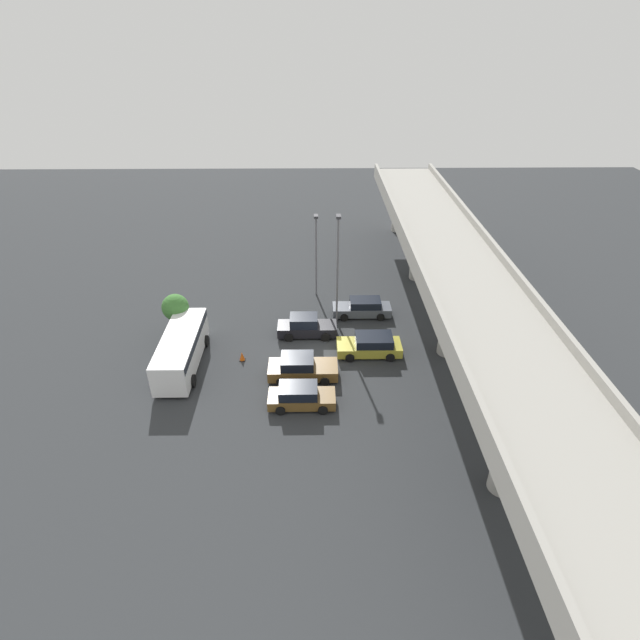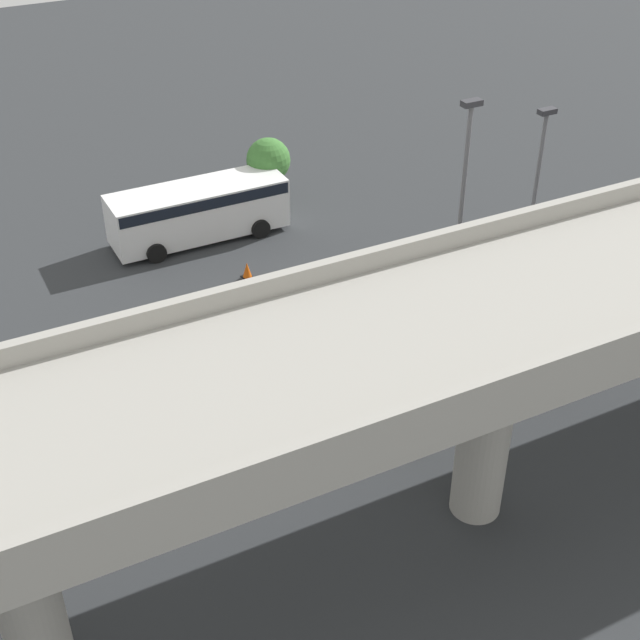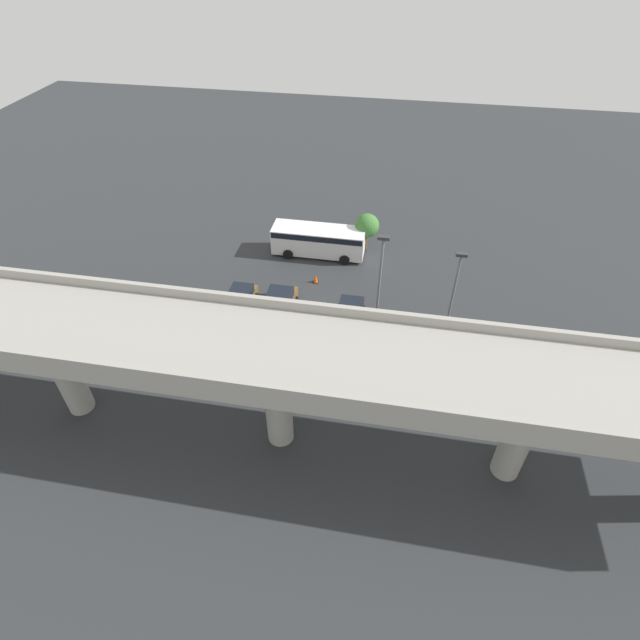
% 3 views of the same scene
% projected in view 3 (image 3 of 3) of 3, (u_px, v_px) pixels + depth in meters
% --- Properties ---
extents(ground_plane, '(107.64, 107.64, 0.00)m').
position_uv_depth(ground_plane, '(313.00, 327.00, 36.32)').
color(ground_plane, '#2D3033').
extents(highway_overpass, '(51.72, 6.25, 7.78)m').
position_uv_depth(highway_overpass, '(275.00, 362.00, 25.02)').
color(highway_overpass, '#9E9B93').
rests_on(highway_overpass, ground_plane).
extents(parked_car_0, '(1.98, 4.84, 1.51)m').
position_uv_depth(parked_car_0, '(385.00, 368.00, 32.17)').
color(parked_car_0, '#515660').
rests_on(parked_car_0, ground_plane).
extents(parked_car_1, '(1.98, 4.61, 1.70)m').
position_uv_depth(parked_car_1, '(349.00, 316.00, 36.03)').
color(parked_car_1, black).
rests_on(parked_car_1, ground_plane).
extents(parked_car_2, '(2.26, 4.75, 1.53)m').
position_uv_depth(parked_car_2, '(300.00, 358.00, 32.84)').
color(parked_car_2, gold).
rests_on(parked_car_2, ground_plane).
extents(parked_car_3, '(2.26, 4.80, 1.63)m').
position_uv_depth(parked_car_3, '(278.00, 306.00, 36.97)').
color(parked_car_3, brown).
rests_on(parked_car_3, ground_plane).
extents(parked_car_4, '(2.00, 4.31, 1.51)m').
position_uv_depth(parked_car_4, '(239.00, 302.00, 37.39)').
color(parked_car_4, brown).
rests_on(parked_car_4, ground_plane).
extents(shuttle_bus, '(7.88, 2.67, 2.48)m').
position_uv_depth(shuttle_bus, '(319.00, 239.00, 42.67)').
color(shuttle_bus, white).
rests_on(shuttle_bus, ground_plane).
extents(lamp_post_near_aisle, '(0.70, 0.35, 9.11)m').
position_uv_depth(lamp_post_near_aisle, '(379.00, 290.00, 31.00)').
color(lamp_post_near_aisle, slate).
rests_on(lamp_post_near_aisle, ground_plane).
extents(lamp_post_mid_lot, '(0.70, 0.35, 7.47)m').
position_uv_depth(lamp_post_mid_lot, '(453.00, 293.00, 32.14)').
color(lamp_post_mid_lot, slate).
rests_on(lamp_post_mid_lot, ground_plane).
extents(tree_front_left, '(2.05, 2.05, 3.55)m').
position_uv_depth(tree_front_left, '(367.00, 226.00, 42.35)').
color(tree_front_left, brown).
rests_on(tree_front_left, ground_plane).
extents(traffic_cone, '(0.44, 0.44, 0.70)m').
position_uv_depth(traffic_cone, '(316.00, 279.00, 40.24)').
color(traffic_cone, black).
rests_on(traffic_cone, ground_plane).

